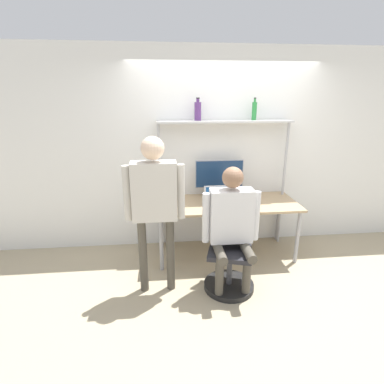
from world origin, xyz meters
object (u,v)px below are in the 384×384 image
monitor (219,176)px  person_seated (232,220)px  bottle_green (254,111)px  office_chair (230,263)px  person_standing (154,196)px  bottle_purple (198,111)px  cell_phone (238,205)px  laptop (218,201)px

monitor → person_seated: 1.07m
monitor → bottle_green: size_ratio=2.37×
person_seated → bottle_green: (0.49, 1.04, 1.06)m
office_chair → person_seated: person_seated is taller
person_standing → monitor: bearing=48.7°
person_standing → bottle_purple: (0.56, 0.97, 0.79)m
cell_phone → person_standing: person_standing is taller
person_seated → bottle_green: bottle_green is taller
office_chair → person_seated: (-0.01, -0.04, 0.54)m
monitor → cell_phone: (0.18, -0.37, -0.29)m
person_standing → bottle_purple: 1.37m
laptop → bottle_purple: bearing=121.4°
person_standing → office_chair: bearing=-2.0°
cell_phone → bottle_green: 1.23m
office_chair → bottle_purple: bearing=104.1°
person_standing → laptop: bearing=38.2°
person_seated → bottle_purple: (-0.24, 1.04, 1.06)m
office_chair → person_seated: size_ratio=0.68×
bottle_green → bottle_purple: bottle_purple is taller
laptop → cell_phone: laptop is taller
laptop → cell_phone: size_ratio=2.22×
monitor → bottle_purple: bottle_purple is taller
office_chair → laptop: bearing=92.8°
laptop → office_chair: (0.03, -0.64, -0.52)m
cell_phone → person_seated: person_seated is taller
cell_phone → bottle_green: size_ratio=0.54×
laptop → person_seated: size_ratio=0.24×
laptop → cell_phone: 0.27m
person_standing → cell_phone: bearing=30.6°
monitor → bottle_green: 0.96m
monitor → bottle_purple: 0.91m
cell_phone → person_seated: 0.73m
person_standing → person_seated: bearing=-5.1°
laptop → cell_phone: bearing=-0.0°
bottle_purple → monitor: bearing=1.3°
monitor → laptop: bearing=-102.6°
office_chair → bottle_green: 1.95m
monitor → office_chair: size_ratio=0.70×
person_seated → monitor: bearing=86.6°
office_chair → bottle_green: bottle_green is taller
office_chair → bottle_green: size_ratio=3.39×
person_standing → bottle_green: (1.29, 0.97, 0.79)m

